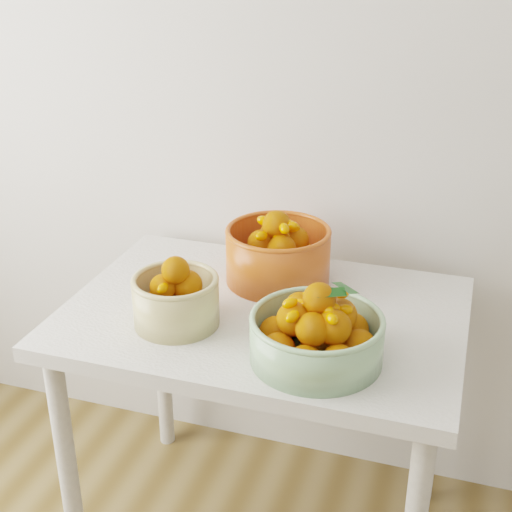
% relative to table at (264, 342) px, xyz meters
% --- Properties ---
extents(table, '(1.00, 0.70, 0.75)m').
position_rel_table_xyz_m(table, '(0.00, 0.00, 0.00)').
color(table, silver).
rests_on(table, ground).
extents(bowl_cream, '(0.24, 0.24, 0.18)m').
position_rel_table_xyz_m(bowl_cream, '(-0.18, -0.13, 0.16)').
color(bowl_cream, tan).
rests_on(bowl_cream, table).
extents(bowl_green, '(0.32, 0.32, 0.19)m').
position_rel_table_xyz_m(bowl_green, '(0.18, -0.18, 0.16)').
color(bowl_green, '#8EB787').
rests_on(bowl_green, table).
extents(bowl_orange, '(0.34, 0.34, 0.20)m').
position_rel_table_xyz_m(bowl_orange, '(-0.01, 0.17, 0.18)').
color(bowl_orange, '#CB4717').
rests_on(bowl_orange, table).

